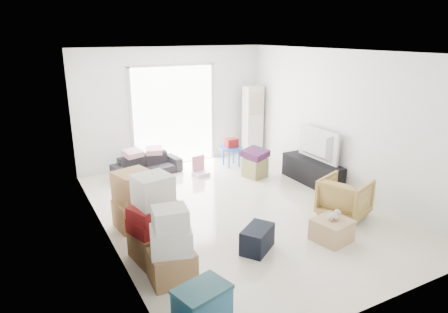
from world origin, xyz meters
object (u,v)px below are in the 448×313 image
at_px(ottoman, 255,168).
at_px(kids_table, 231,146).
at_px(sofa, 147,162).
at_px(armchair, 345,196).
at_px(ac_tower, 253,122).
at_px(tv_console, 312,171).
at_px(wood_crate, 332,230).
at_px(television, 313,157).

distance_m(ottoman, kids_table, 0.93).
relative_size(sofa, ottoman, 3.56).
bearing_deg(armchair, ac_tower, -28.12).
xyz_separation_m(sofa, ottoman, (2.01, -1.23, -0.08)).
distance_m(ac_tower, kids_table, 1.09).
xyz_separation_m(ac_tower, ottoman, (-0.79, -1.38, -0.67)).
bearing_deg(armchair, tv_console, -41.07).
bearing_deg(tv_console, ac_tower, 91.28).
bearing_deg(wood_crate, ac_tower, 73.34).
xyz_separation_m(tv_console, armchair, (-0.57, -1.49, 0.13)).
xyz_separation_m(television, kids_table, (-0.94, 1.75, -0.09)).
bearing_deg(ottoman, wood_crate, -99.51).
bearing_deg(sofa, ottoman, -39.14).
xyz_separation_m(armchair, ottoman, (-0.28, 2.36, -0.17)).
bearing_deg(ottoman, sofa, 148.55).
xyz_separation_m(ac_tower, television, (0.05, -2.24, -0.31)).
xyz_separation_m(television, armchair, (-0.57, -1.49, -0.19)).
bearing_deg(ac_tower, sofa, -176.94).
height_order(ac_tower, wood_crate, ac_tower).
height_order(ottoman, wood_crate, ottoman).
distance_m(television, ottoman, 1.26).
bearing_deg(tv_console, kids_table, 118.25).
height_order(ottoman, kids_table, kids_table).
bearing_deg(ac_tower, tv_console, -88.72).
relative_size(armchair, wood_crate, 1.50).
relative_size(armchair, ottoman, 1.79).
distance_m(tv_console, ottoman, 1.21).
bearing_deg(wood_crate, tv_console, 56.74).
bearing_deg(armchair, television, -41.07).
bearing_deg(wood_crate, television, 56.74).
relative_size(ac_tower, armchair, 2.34).
relative_size(sofa, armchair, 1.98).
xyz_separation_m(armchair, kids_table, (-0.37, 3.24, 0.10)).
height_order(ac_tower, armchair, ac_tower).
relative_size(kids_table, wood_crate, 1.33).
bearing_deg(kids_table, ac_tower, 29.31).
distance_m(ac_tower, wood_crate, 4.51).
relative_size(ac_tower, wood_crate, 3.52).
distance_m(sofa, kids_table, 1.96).
height_order(tv_console, sofa, sofa).
relative_size(television, sofa, 0.77).
height_order(television, ottoman, television).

